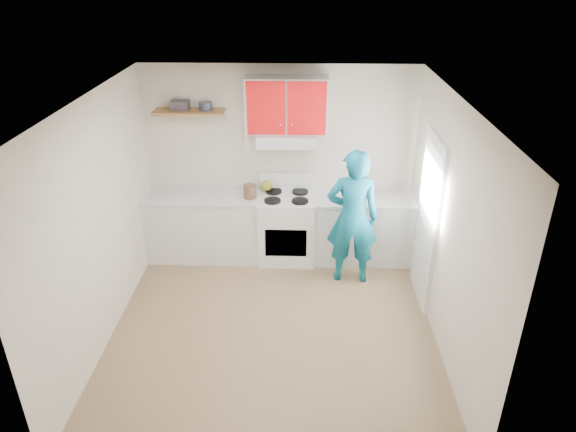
{
  "coord_description": "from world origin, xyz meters",
  "views": [
    {
      "loc": [
        0.31,
        -4.73,
        3.78
      ],
      "look_at": [
        0.15,
        0.55,
        1.15
      ],
      "focal_mm": 32.44,
      "sensor_mm": 36.0,
      "label": 1
    }
  ],
  "objects_px": {
    "stove": "(287,228)",
    "crock": "(250,192)",
    "person": "(352,218)",
    "tin": "(205,106)",
    "kettle": "(266,186)"
  },
  "relations": [
    {
      "from": "tin",
      "to": "kettle",
      "type": "height_order",
      "value": "tin"
    },
    {
      "from": "stove",
      "to": "kettle",
      "type": "bearing_deg",
      "value": 143.5
    },
    {
      "from": "stove",
      "to": "crock",
      "type": "bearing_deg",
      "value": -176.09
    },
    {
      "from": "kettle",
      "to": "crock",
      "type": "xyz_separation_m",
      "value": [
        -0.2,
        -0.24,
        0.01
      ]
    },
    {
      "from": "crock",
      "to": "stove",
      "type": "bearing_deg",
      "value": 3.91
    },
    {
      "from": "tin",
      "to": "kettle",
      "type": "bearing_deg",
      "value": 0.44
    },
    {
      "from": "tin",
      "to": "kettle",
      "type": "relative_size",
      "value": 0.95
    },
    {
      "from": "crock",
      "to": "kettle",
      "type": "bearing_deg",
      "value": 49.96
    },
    {
      "from": "stove",
      "to": "person",
      "type": "height_order",
      "value": "person"
    },
    {
      "from": "crock",
      "to": "person",
      "type": "height_order",
      "value": "person"
    },
    {
      "from": "kettle",
      "to": "person",
      "type": "height_order",
      "value": "person"
    },
    {
      "from": "kettle",
      "to": "crock",
      "type": "height_order",
      "value": "crock"
    },
    {
      "from": "crock",
      "to": "person",
      "type": "bearing_deg",
      "value": -20.37
    },
    {
      "from": "stove",
      "to": "person",
      "type": "relative_size",
      "value": 0.52
    },
    {
      "from": "stove",
      "to": "person",
      "type": "distance_m",
      "value": 1.08
    }
  ]
}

